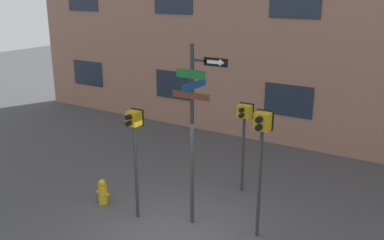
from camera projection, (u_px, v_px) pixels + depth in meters
ground_plane at (175, 240)px, 9.61m from camera, size 60.00×60.00×0.00m
street_sign_pole at (194, 121)px, 9.54m from camera, size 1.34×0.95×4.29m
pedestrian_signal_left at (134, 137)px, 9.96m from camera, size 0.35×0.40×2.74m
pedestrian_signal_right at (261, 141)px, 9.09m from camera, size 0.38×0.40×2.95m
pedestrian_signal_across at (244, 123)px, 11.38m from camera, size 0.41×0.40×2.50m
fire_hydrant at (103, 192)px, 11.16m from camera, size 0.39×0.23×0.68m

